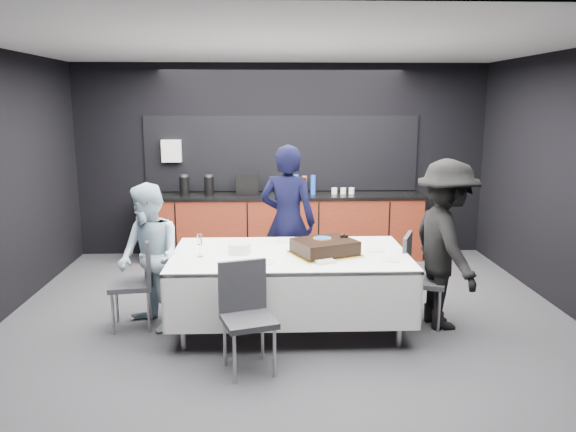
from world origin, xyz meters
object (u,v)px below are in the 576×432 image
object	(u,v)px
chair_near	(246,308)
person_center	(288,222)
cake_assembly	(325,247)
person_right	(445,244)
champagne_flute	(200,241)
chair_right	(417,273)
person_left	(149,258)
party_table	(290,266)
plate_stack	(240,248)
chair_left	(139,276)

from	to	relation	value
chair_near	person_center	size ratio (longest dim) A/B	0.52
cake_assembly	person_right	bearing A→B (deg)	3.24
champagne_flute	chair_right	bearing A→B (deg)	5.05
champagne_flute	person_right	size ratio (longest dim) A/B	0.13
person_left	person_right	world-z (taller)	person_right
person_left	person_center	bearing A→B (deg)	85.15
party_table	plate_stack	world-z (taller)	plate_stack
chair_right	person_right	world-z (taller)	person_right
party_table	cake_assembly	bearing A→B (deg)	-12.94
party_table	person_right	xyz separation A→B (m)	(1.55, -0.01, 0.21)
party_table	person_center	distance (m)	0.98
party_table	chair_near	xyz separation A→B (m)	(-0.41, -0.86, -0.11)
person_right	cake_assembly	bearing A→B (deg)	85.84
chair_near	person_right	xyz separation A→B (m)	(1.96, 0.85, 0.32)
person_left	person_right	distance (m)	2.95
cake_assembly	chair_near	xyz separation A→B (m)	(-0.75, -0.78, -0.32)
plate_stack	chair_near	size ratio (longest dim) A/B	0.25
party_table	person_left	size ratio (longest dim) A/B	1.57
party_table	chair_left	world-z (taller)	chair_left
party_table	chair_near	distance (m)	0.96
plate_stack	party_table	bearing A→B (deg)	-1.07
chair_right	person_left	world-z (taller)	person_left
chair_right	person_right	bearing A→B (deg)	-19.25
plate_stack	chair_right	bearing A→B (deg)	2.15
chair_left	chair_near	bearing A→B (deg)	-40.01
person_right	chair_left	bearing A→B (deg)	81.22
party_table	chair_right	bearing A→B (deg)	3.38
plate_stack	person_right	size ratio (longest dim) A/B	0.13
party_table	cake_assembly	world-z (taller)	cake_assembly
person_left	party_table	bearing A→B (deg)	50.91
cake_assembly	chair_right	size ratio (longest dim) A/B	0.81
party_table	person_right	world-z (taller)	person_right
chair_left	chair_right	xyz separation A→B (m)	(2.82, 0.01, 0.00)
cake_assembly	champagne_flute	distance (m)	1.22
person_center	cake_assembly	bearing A→B (deg)	124.07
plate_stack	chair_right	distance (m)	1.83
cake_assembly	person_center	distance (m)	1.07
plate_stack	person_center	size ratio (longest dim) A/B	0.13
person_right	party_table	bearing A→B (deg)	82.27
person_center	chair_left	bearing A→B (deg)	46.40
chair_left	chair_near	size ratio (longest dim) A/B	1.00
cake_assembly	chair_left	distance (m)	1.88
party_table	person_right	size ratio (longest dim) A/B	1.36
person_left	person_right	bearing A→B (deg)	51.29
champagne_flute	chair_right	distance (m)	2.23
party_table	chair_right	size ratio (longest dim) A/B	2.51
chair_near	chair_right	bearing A→B (deg)	28.72
cake_assembly	person_center	bearing A→B (deg)	107.64
chair_right	person_center	size ratio (longest dim) A/B	0.52
plate_stack	chair_right	xyz separation A→B (m)	(1.80, 0.07, -0.30)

